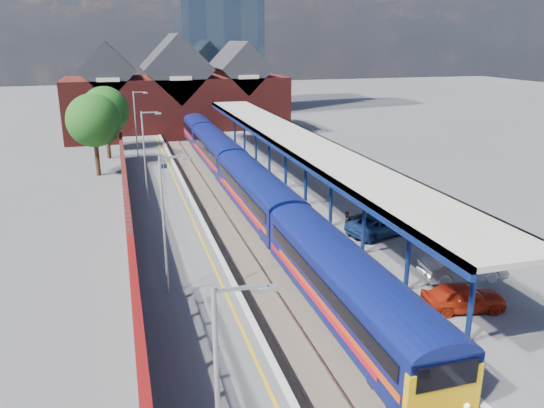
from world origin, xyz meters
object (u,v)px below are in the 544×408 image
(lamp_post_d, at_px, (137,121))
(parked_car_blue, at_px, (381,225))
(train, at_px, (234,166))
(lamp_post_b, at_px, (166,217))
(parked_car_dark, at_px, (374,223))
(lamp_post_c, at_px, (146,151))
(lamp_post_a, at_px, (223,404))
(platform_sign, at_px, (164,174))
(parked_car_silver, at_px, (463,267))
(parked_car_red, at_px, (463,297))

(lamp_post_d, relative_size, parked_car_blue, 1.47)
(train, relative_size, lamp_post_b, 9.42)
(parked_car_dark, bearing_deg, lamp_post_c, 74.30)
(lamp_post_a, distance_m, parked_car_blue, 23.44)
(parked_car_blue, bearing_deg, platform_sign, 27.13)
(lamp_post_c, height_order, parked_car_dark, lamp_post_c)
(lamp_post_d, height_order, parked_car_blue, lamp_post_d)
(parked_car_silver, bearing_deg, parked_car_red, 151.06)
(lamp_post_c, bearing_deg, parked_car_dark, -38.01)
(lamp_post_d, xyz_separation_m, platform_sign, (1.36, -14.00, -2.30))
(parked_car_red, bearing_deg, lamp_post_d, 29.07)
(lamp_post_b, relative_size, parked_car_dark, 1.82)
(lamp_post_a, bearing_deg, parked_car_dark, 54.46)
(lamp_post_b, xyz_separation_m, parked_car_red, (12.90, -5.49, -3.34))
(train, xyz_separation_m, lamp_post_b, (-7.86, -21.22, 2.87))
(lamp_post_a, xyz_separation_m, parked_car_silver, (14.86, 11.34, -3.26))
(platform_sign, distance_m, parked_car_silver, 24.70)
(lamp_post_d, xyz_separation_m, parked_car_blue, (13.89, -27.42, -3.33))
(lamp_post_a, distance_m, lamp_post_d, 46.00)
(train, bearing_deg, parked_car_dark, -69.74)
(lamp_post_b, xyz_separation_m, lamp_post_d, (0.00, 32.00, 0.00))
(parked_car_red, xyz_separation_m, parked_car_dark, (0.86, 10.74, -0.10))
(parked_car_silver, bearing_deg, train, 22.17)
(lamp_post_c, xyz_separation_m, parked_car_blue, (13.89, -11.42, -3.33))
(train, distance_m, lamp_post_d, 13.64)
(platform_sign, xyz_separation_m, parked_car_dark, (12.39, -12.75, -1.13))
(platform_sign, relative_size, parked_car_red, 0.65)
(parked_car_blue, bearing_deg, train, 4.02)
(lamp_post_d, height_order, parked_car_silver, lamp_post_d)
(lamp_post_b, height_order, parked_car_blue, lamp_post_b)
(lamp_post_c, bearing_deg, parked_car_silver, -51.46)
(lamp_post_b, relative_size, parked_car_blue, 1.47)
(parked_car_dark, bearing_deg, platform_sign, 66.49)
(parked_car_red, bearing_deg, lamp_post_c, 41.06)
(lamp_post_d, bearing_deg, parked_car_blue, -63.13)
(lamp_post_c, bearing_deg, lamp_post_d, 90.00)
(lamp_post_b, height_order, parked_car_red, lamp_post_b)
(lamp_post_d, bearing_deg, platform_sign, -84.44)
(lamp_post_b, relative_size, platform_sign, 2.80)
(lamp_post_d, bearing_deg, train, -53.91)
(train, height_order, parked_car_dark, train)
(train, height_order, parked_car_red, train)
(platform_sign, height_order, parked_car_dark, platform_sign)
(lamp_post_c, xyz_separation_m, lamp_post_d, (0.00, 16.00, 0.00))
(lamp_post_b, distance_m, parked_car_blue, 15.00)
(train, xyz_separation_m, parked_car_dark, (5.90, -15.97, -0.56))
(parked_car_red, bearing_deg, lamp_post_b, 77.03)
(lamp_post_c, height_order, platform_sign, lamp_post_c)
(parked_car_dark, bearing_deg, lamp_post_a, 166.77)
(lamp_post_a, height_order, parked_car_red, lamp_post_a)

